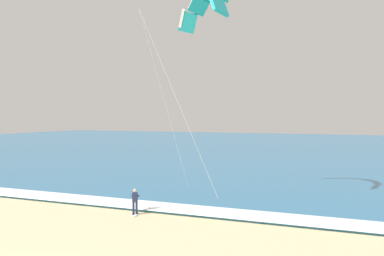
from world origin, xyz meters
The scene contains 5 objects.
sea centered at (0.00, 73.18, 0.10)m, with size 200.00×120.00×0.20m, color teal.
surf_foam centered at (0.00, 14.18, 0.22)m, with size 200.00×2.65×0.04m, color white.
surfboard centered at (-0.74, 12.22, 0.03)m, with size 0.98×1.46×0.09m.
kitesurfer centered at (-0.75, 12.23, 0.94)m, with size 0.66×0.65×1.69m.
kite_primary centered at (2.73, 15.63, 13.88)m, with size 5.73×5.52×13.72m.
Camera 1 is at (13.79, -11.91, 6.45)m, focal length 40.73 mm.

